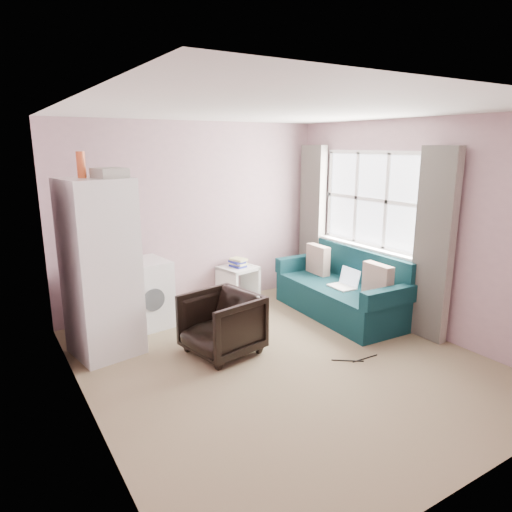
{
  "coord_description": "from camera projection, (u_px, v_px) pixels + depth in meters",
  "views": [
    {
      "loc": [
        -2.53,
        -3.55,
        2.2
      ],
      "look_at": [
        0.05,
        0.6,
        1.0
      ],
      "focal_mm": 32.0,
      "sensor_mm": 36.0,
      "label": 1
    }
  ],
  "objects": [
    {
      "name": "armchair",
      "position": [
        222.0,
        321.0,
        4.86
      ],
      "size": [
        0.78,
        0.82,
        0.73
      ],
      "primitive_type": "imported",
      "rotation": [
        0.0,
        0.0,
        -1.39
      ],
      "color": "black",
      "rests_on": "ground"
    },
    {
      "name": "sofa",
      "position": [
        345.0,
        291.0,
        6.03
      ],
      "size": [
        0.96,
        1.96,
        0.86
      ],
      "rotation": [
        0.0,
        0.0,
        -0.05
      ],
      "color": "#0D343B",
      "rests_on": "ground"
    },
    {
      "name": "fridge",
      "position": [
        101.0,
        267.0,
        4.75
      ],
      "size": [
        0.75,
        0.74,
        2.13
      ],
      "rotation": [
        0.0,
        0.0,
        0.17
      ],
      "color": "silver",
      "rests_on": "ground"
    },
    {
      "name": "window_dressing",
      "position": [
        364.0,
        230.0,
        5.98
      ],
      "size": [
        0.17,
        2.62,
        2.18
      ],
      "color": "white",
      "rests_on": "ground"
    },
    {
      "name": "side_table",
      "position": [
        238.0,
        281.0,
        6.52
      ],
      "size": [
        0.54,
        0.54,
        0.63
      ],
      "rotation": [
        0.0,
        0.0,
        0.19
      ],
      "color": "white",
      "rests_on": "ground"
    },
    {
      "name": "room",
      "position": [
        285.0,
        244.0,
        4.47
      ],
      "size": [
        3.84,
        4.24,
        2.54
      ],
      "color": "#857457",
      "rests_on": "ground"
    },
    {
      "name": "floor_cables",
      "position": [
        356.0,
        359.0,
        4.77
      ],
      "size": [
        0.5,
        0.21,
        0.01
      ],
      "rotation": [
        0.0,
        0.0,
        -0.3
      ],
      "color": "black",
      "rests_on": "ground"
    },
    {
      "name": "washing_machine",
      "position": [
        143.0,
        293.0,
        5.58
      ],
      "size": [
        0.65,
        0.65,
        0.83
      ],
      "rotation": [
        0.0,
        0.0,
        0.12
      ],
      "color": "silver",
      "rests_on": "ground"
    }
  ]
}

